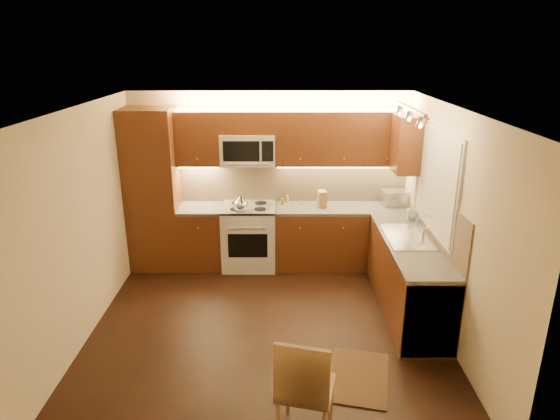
{
  "coord_description": "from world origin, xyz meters",
  "views": [
    {
      "loc": [
        0.15,
        -4.91,
        3.12
      ],
      "look_at": [
        0.15,
        0.55,
        1.25
      ],
      "focal_mm": 31.23,
      "sensor_mm": 36.0,
      "label": 1
    }
  ],
  "objects_px": {
    "sink": "(409,232)",
    "dining_chair": "(306,385)",
    "knife_block": "(322,199)",
    "soap_bottle": "(411,212)",
    "kettle": "(240,203)",
    "microwave": "(248,149)",
    "stove": "(249,236)",
    "toaster_oven": "(395,197)"
  },
  "relations": [
    {
      "from": "sink",
      "to": "dining_chair",
      "type": "height_order",
      "value": "sink"
    },
    {
      "from": "sink",
      "to": "knife_block",
      "type": "distance_m",
      "value": 1.5
    },
    {
      "from": "sink",
      "to": "soap_bottle",
      "type": "height_order",
      "value": "soap_bottle"
    },
    {
      "from": "kettle",
      "to": "microwave",
      "type": "bearing_deg",
      "value": 50.16
    },
    {
      "from": "knife_block",
      "to": "kettle",
      "type": "bearing_deg",
      "value": -172.93
    },
    {
      "from": "soap_bottle",
      "to": "microwave",
      "type": "bearing_deg",
      "value": 159.89
    },
    {
      "from": "kettle",
      "to": "soap_bottle",
      "type": "height_order",
      "value": "kettle"
    },
    {
      "from": "stove",
      "to": "toaster_oven",
      "type": "height_order",
      "value": "toaster_oven"
    },
    {
      "from": "microwave",
      "to": "dining_chair",
      "type": "bearing_deg",
      "value": -79.16
    },
    {
      "from": "stove",
      "to": "sink",
      "type": "relative_size",
      "value": 1.07
    },
    {
      "from": "kettle",
      "to": "toaster_oven",
      "type": "relative_size",
      "value": 0.62
    },
    {
      "from": "microwave",
      "to": "dining_chair",
      "type": "height_order",
      "value": "microwave"
    },
    {
      "from": "sink",
      "to": "toaster_oven",
      "type": "relative_size",
      "value": 2.33
    },
    {
      "from": "microwave",
      "to": "soap_bottle",
      "type": "height_order",
      "value": "microwave"
    },
    {
      "from": "microwave",
      "to": "dining_chair",
      "type": "relative_size",
      "value": 0.77
    },
    {
      "from": "knife_block",
      "to": "microwave",
      "type": "bearing_deg",
      "value": 169.76
    },
    {
      "from": "toaster_oven",
      "to": "soap_bottle",
      "type": "distance_m",
      "value": 0.61
    },
    {
      "from": "microwave",
      "to": "sink",
      "type": "xyz_separation_m",
      "value": [
        2.0,
        -1.26,
        -0.74
      ]
    },
    {
      "from": "toaster_oven",
      "to": "soap_bottle",
      "type": "relative_size",
      "value": 1.79
    },
    {
      "from": "stove",
      "to": "kettle",
      "type": "relative_size",
      "value": 4.0
    },
    {
      "from": "kettle",
      "to": "toaster_oven",
      "type": "xyz_separation_m",
      "value": [
        2.21,
        0.34,
        -0.02
      ]
    },
    {
      "from": "stove",
      "to": "sink",
      "type": "height_order",
      "value": "sink"
    },
    {
      "from": "microwave",
      "to": "kettle",
      "type": "xyz_separation_m",
      "value": [
        -0.1,
        -0.34,
        -0.69
      ]
    },
    {
      "from": "stove",
      "to": "sink",
      "type": "distance_m",
      "value": 2.35
    },
    {
      "from": "stove",
      "to": "toaster_oven",
      "type": "relative_size",
      "value": 2.49
    },
    {
      "from": "sink",
      "to": "microwave",
      "type": "bearing_deg",
      "value": 147.79
    },
    {
      "from": "kettle",
      "to": "dining_chair",
      "type": "bearing_deg",
      "value": -100.05
    },
    {
      "from": "microwave",
      "to": "knife_block",
      "type": "xyz_separation_m",
      "value": [
        1.05,
        -0.1,
        -0.7
      ]
    },
    {
      "from": "sink",
      "to": "soap_bottle",
      "type": "relative_size",
      "value": 4.16
    },
    {
      "from": "kettle",
      "to": "toaster_oven",
      "type": "bearing_deg",
      "value": -15.02
    },
    {
      "from": "knife_block",
      "to": "dining_chair",
      "type": "relative_size",
      "value": 0.24
    },
    {
      "from": "stove",
      "to": "dining_chair",
      "type": "relative_size",
      "value": 0.93
    },
    {
      "from": "toaster_oven",
      "to": "stove",
      "type": "bearing_deg",
      "value": 178.86
    },
    {
      "from": "microwave",
      "to": "dining_chair",
      "type": "distance_m",
      "value": 3.72
    },
    {
      "from": "microwave",
      "to": "sink",
      "type": "bearing_deg",
      "value": -32.21
    },
    {
      "from": "stove",
      "to": "knife_block",
      "type": "relative_size",
      "value": 3.88
    },
    {
      "from": "microwave",
      "to": "toaster_oven",
      "type": "distance_m",
      "value": 2.23
    },
    {
      "from": "stove",
      "to": "microwave",
      "type": "height_order",
      "value": "microwave"
    },
    {
      "from": "stove",
      "to": "kettle",
      "type": "distance_m",
      "value": 0.62
    },
    {
      "from": "sink",
      "to": "dining_chair",
      "type": "distance_m",
      "value": 2.61
    },
    {
      "from": "kettle",
      "to": "toaster_oven",
      "type": "height_order",
      "value": "kettle"
    },
    {
      "from": "knife_block",
      "to": "sink",
      "type": "bearing_deg",
      "value": -55.71
    }
  ]
}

